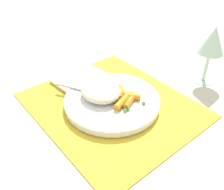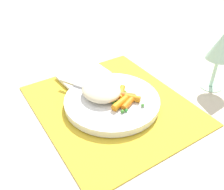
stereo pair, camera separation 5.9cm
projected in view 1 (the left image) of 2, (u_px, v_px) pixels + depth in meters
name	position (u px, v px, depth m)	size (l,w,h in m)	color
ground_plane	(112.00, 105.00, 0.65)	(2.40, 2.40, 0.00)	beige
placemat	(112.00, 104.00, 0.65)	(0.41, 0.36, 0.01)	gold
plate	(112.00, 101.00, 0.64)	(0.24, 0.24, 0.02)	white
rice_mound	(101.00, 91.00, 0.63)	(0.11, 0.10, 0.03)	beige
carrot_portion	(125.00, 97.00, 0.62)	(0.09, 0.08, 0.02)	orange
pea_scatter	(123.00, 100.00, 0.62)	(0.09, 0.06, 0.01)	#5AB53A
fork	(97.00, 93.00, 0.65)	(0.18, 0.10, 0.01)	silver
wine_glass	(213.00, 42.00, 0.67)	(0.07, 0.07, 0.17)	#B2E0CC
napkin	(80.00, 76.00, 0.74)	(0.09, 0.14, 0.01)	white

